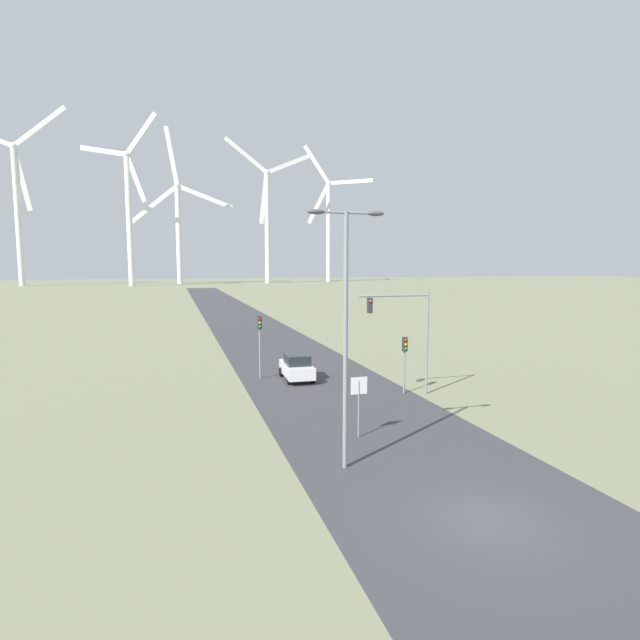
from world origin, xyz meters
TOP-DOWN VIEW (x-y plane):
  - ground_plane at (0.00, 0.00)m, footprint 600.00×600.00m
  - road_surface at (0.00, 48.00)m, footprint 10.00×240.00m
  - streetlamp at (-2.97, 5.12)m, footprint 3.06×0.32m
  - stop_sign_near at (-1.22, 8.22)m, footprint 0.81×0.07m
  - traffic_light_post_near_left at (-3.59, 21.46)m, footprint 0.28×0.34m
  - traffic_light_post_near_right at (4.35, 14.92)m, footprint 0.28×0.33m
  - traffic_light_mast_overhead at (4.10, 14.46)m, footprint 4.56×0.34m
  - car_approaching at (-1.19, 20.45)m, footprint 1.94×4.16m
  - wind_turbine_far_left at (-65.53, 205.58)m, footprint 42.25×2.60m
  - wind_turbine_left at (-24.73, 193.92)m, footprint 28.85×13.36m
  - wind_turbine_center at (-6.48, 211.06)m, footprint 42.37×5.97m
  - wind_turbine_right at (31.55, 209.21)m, footprint 39.52×2.60m
  - wind_turbine_far_right at (64.03, 221.87)m, footprint 31.22×12.83m

SIDE VIEW (x-z plane):
  - ground_plane at x=0.00m, z-range 0.00..0.00m
  - road_surface at x=0.00m, z-range 0.00..0.01m
  - car_approaching at x=-1.19m, z-range 0.00..1.83m
  - stop_sign_near at x=-1.22m, z-range 0.57..3.43m
  - traffic_light_post_near_right at x=4.35m, z-range 0.84..4.39m
  - traffic_light_post_near_left at x=-3.59m, z-range 1.02..5.45m
  - traffic_light_mast_overhead at x=4.10m, z-range 1.34..7.74m
  - streetlamp at x=-2.97m, z-range 1.26..11.27m
  - wind_turbine_center at x=-6.48m, z-range -6.13..59.56m
  - wind_turbine_far_right at x=64.03m, z-range -3.40..62.13m
  - wind_turbine_right at x=31.55m, z-range -1.14..61.55m
  - wind_turbine_left at x=-24.73m, z-range -2.17..62.60m
  - wind_turbine_far_left at x=-65.53m, z-range -1.84..67.23m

